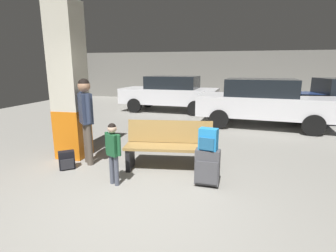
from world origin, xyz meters
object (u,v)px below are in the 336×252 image
structural_pillar (69,83)px  backpack_bright (208,139)px  child (113,147)px  parked_car_near (263,101)px  backpack_dark_floor (67,160)px  bench (169,146)px  parked_car_far (170,93)px  adult (86,112)px  suitcase (207,167)px

structural_pillar → backpack_bright: size_ratio=9.17×
child → parked_car_near: parked_car_near is taller
backpack_dark_floor → parked_car_near: bearing=48.6°
structural_pillar → bench: (2.13, -0.27, -1.11)m
backpack_bright → parked_car_far: size_ratio=0.08×
child → parked_car_near: (2.91, 5.00, 0.18)m
bench → child: size_ratio=1.63×
child → adult: (-0.88, 0.78, 0.40)m
bench → suitcase: bench is taller
bench → backpack_dark_floor: bearing=-167.2°
structural_pillar → parked_car_near: bearing=42.0°
bench → structural_pillar: bearing=172.7°
backpack_bright → parked_car_near: bearing=73.1°
suitcase → backpack_dark_floor: bearing=176.4°
child → backpack_dark_floor: size_ratio=2.98×
suitcase → parked_car_far: parked_car_far is taller
structural_pillar → backpack_dark_floor: 1.57m
bench → parked_car_near: 4.71m
backpack_dark_floor → parked_car_near: (4.04, 4.58, 0.64)m
structural_pillar → adult: bearing=-32.9°
structural_pillar → adult: structural_pillar is taller
child → backpack_dark_floor: (-1.14, 0.42, -0.46)m
child → parked_car_far: bearing=94.7°
structural_pillar → parked_car_near: size_ratio=0.73×
parked_car_near → bench: bearing=-117.7°
suitcase → backpack_dark_floor: size_ratio=1.78×
backpack_dark_floor → parked_car_near: parked_car_near is taller
parked_car_near → backpack_dark_floor: bearing=-131.4°
child → adult: 1.24m
bench → suitcase: size_ratio=2.73×
backpack_bright → parked_car_far: bearing=106.3°
structural_pillar → parked_car_far: size_ratio=0.74×
backpack_dark_floor → backpack_bright: bearing=-3.6°
child → adult: size_ratio=0.61×
bench → adult: bearing=-177.6°
structural_pillar → parked_car_far: (0.81, 6.19, -0.74)m
bench → backpack_dark_floor: bench is taller
child → parked_car_far: size_ratio=0.24×
suitcase → parked_car_far: size_ratio=0.14×
adult → parked_car_near: 5.68m
suitcase → backpack_bright: (-0.00, -0.00, 0.45)m
bench → backpack_dark_floor: size_ratio=4.85×
structural_pillar → backpack_dark_floor: structural_pillar is taller
structural_pillar → bench: 2.41m
child → parked_car_far: 7.33m
parked_car_far → backpack_bright: bearing=-73.7°
backpack_bright → structural_pillar: bearing=163.3°
suitcase → backpack_bright: bearing=-163.7°
child → suitcase: bearing=10.0°
child → parked_car_near: bearing=59.8°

